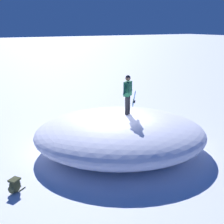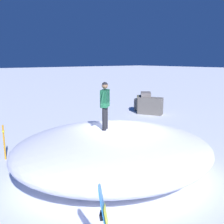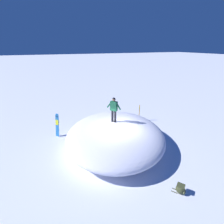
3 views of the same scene
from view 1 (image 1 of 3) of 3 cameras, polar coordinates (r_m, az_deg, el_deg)
name	(u,v)px [view 1 (image 1 of 3)]	position (r m, az deg, el deg)	size (l,w,h in m)	color
ground	(113,153)	(12.31, 0.11, -7.93)	(240.00, 240.00, 0.00)	white
snow_mound	(120,133)	(12.24, 1.60, -4.10)	(7.01, 6.12, 1.57)	white
snowboarder_standing	(128,91)	(11.89, 3.06, 3.97)	(0.66, 0.83, 1.61)	black
snowboard_primary_upright	(133,105)	(16.26, 4.11, 1.38)	(0.38, 0.38, 1.67)	#2672BF
backpack_near	(15,185)	(10.04, -18.26, -13.29)	(0.53, 0.60, 0.47)	#383D23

